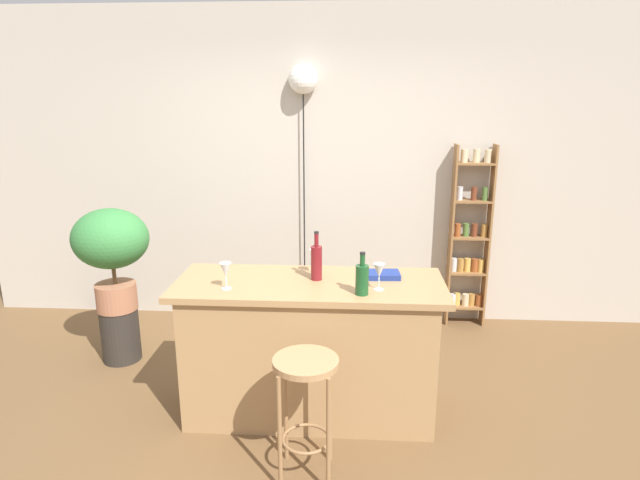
% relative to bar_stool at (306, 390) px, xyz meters
% --- Properties ---
extents(ground, '(12.00, 12.00, 0.00)m').
position_rel_bar_stool_xyz_m(ground, '(-0.03, 0.33, -0.53)').
color(ground, brown).
extents(back_wall, '(6.40, 0.10, 2.80)m').
position_rel_bar_stool_xyz_m(back_wall, '(-0.03, 2.28, 0.87)').
color(back_wall, '#BCB2A3').
rests_on(back_wall, ground).
extents(kitchen_counter, '(1.69, 0.67, 0.91)m').
position_rel_bar_stool_xyz_m(kitchen_counter, '(-0.03, 0.63, -0.07)').
color(kitchen_counter, '#A87F51').
rests_on(kitchen_counter, ground).
extents(bar_stool, '(0.35, 0.35, 0.70)m').
position_rel_bar_stool_xyz_m(bar_stool, '(0.00, 0.00, 0.00)').
color(bar_stool, '#997047').
rests_on(bar_stool, ground).
extents(spice_shelf, '(0.35, 0.15, 1.64)m').
position_rel_bar_stool_xyz_m(spice_shelf, '(1.28, 2.14, 0.28)').
color(spice_shelf, olive).
rests_on(spice_shelf, ground).
extents(plant_stool, '(0.29, 0.29, 0.43)m').
position_rel_bar_stool_xyz_m(plant_stool, '(-1.58, 1.25, -0.31)').
color(plant_stool, '#2D2823').
rests_on(plant_stool, ground).
extents(potted_plant, '(0.57, 0.51, 0.80)m').
position_rel_bar_stool_xyz_m(potted_plant, '(-1.58, 1.25, 0.41)').
color(potted_plant, '#A86B4C').
rests_on(potted_plant, plant_stool).
extents(bottle_vinegar, '(0.07, 0.07, 0.31)m').
position_rel_bar_stool_xyz_m(bottle_vinegar, '(0.01, 0.68, 0.50)').
color(bottle_vinegar, maroon).
rests_on(bottle_vinegar, kitchen_counter).
extents(bottle_soda_blue, '(0.08, 0.08, 0.26)m').
position_rel_bar_stool_xyz_m(bottle_soda_blue, '(0.29, 0.43, 0.48)').
color(bottle_soda_blue, '#194C23').
rests_on(bottle_soda_blue, kitchen_counter).
extents(wine_glass_left, '(0.07, 0.07, 0.16)m').
position_rel_bar_stool_xyz_m(wine_glass_left, '(0.40, 0.52, 0.50)').
color(wine_glass_left, silver).
rests_on(wine_glass_left, kitchen_counter).
extents(wine_glass_center, '(0.07, 0.07, 0.16)m').
position_rel_bar_stool_xyz_m(wine_glass_center, '(-0.01, 0.80, 0.50)').
color(wine_glass_center, silver).
rests_on(wine_glass_center, kitchen_counter).
extents(wine_glass_right, '(0.07, 0.07, 0.16)m').
position_rel_bar_stool_xyz_m(wine_glass_right, '(-0.52, 0.48, 0.50)').
color(wine_glass_right, silver).
rests_on(wine_glass_right, kitchen_counter).
extents(cookbook, '(0.22, 0.16, 0.03)m').
position_rel_bar_stool_xyz_m(cookbook, '(0.44, 0.75, 0.40)').
color(cookbook, navy).
rests_on(cookbook, kitchen_counter).
extents(pendant_globe_light, '(0.25, 0.25, 2.30)m').
position_rel_bar_stool_xyz_m(pendant_globe_light, '(-0.20, 2.17, 1.63)').
color(pendant_globe_light, black).
rests_on(pendant_globe_light, ground).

